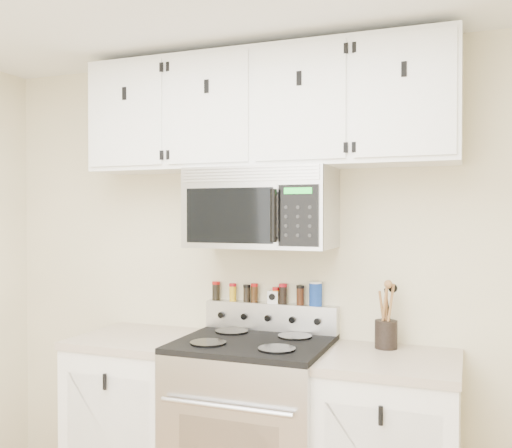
{
  "coord_description": "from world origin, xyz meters",
  "views": [
    {
      "loc": [
        1.04,
        -1.28,
        1.6
      ],
      "look_at": [
        0.01,
        1.45,
        1.55
      ],
      "focal_mm": 40.0,
      "sensor_mm": 36.0,
      "label": 1
    }
  ],
  "objects": [
    {
      "name": "spice_jar_0",
      "position": [
        -0.34,
        1.71,
        1.15
      ],
      "size": [
        0.05,
        0.05,
        0.11
      ],
      "color": "black",
      "rests_on": "range"
    },
    {
      "name": "upper_cabinets",
      "position": [
        -0.0,
        1.58,
        2.15
      ],
      "size": [
        2.0,
        0.35,
        0.62
      ],
      "color": "white",
      "rests_on": "back_wall"
    },
    {
      "name": "microwave",
      "position": [
        0.0,
        1.55,
        1.63
      ],
      "size": [
        0.76,
        0.44,
        0.42
      ],
      "color": "#9E9EA3",
      "rests_on": "back_wall"
    },
    {
      "name": "spice_jar_6",
      "position": [
        0.17,
        1.71,
        1.15
      ],
      "size": [
        0.04,
        0.04,
        0.11
      ],
      "color": "#3B1C0E",
      "rests_on": "range"
    },
    {
      "name": "spice_jar_3",
      "position": [
        -0.1,
        1.71,
        1.15
      ],
      "size": [
        0.04,
        0.04,
        0.11
      ],
      "color": "#3A210D",
      "rests_on": "range"
    },
    {
      "name": "range",
      "position": [
        0.0,
        1.43,
        0.49
      ],
      "size": [
        0.76,
        0.65,
        1.1
      ],
      "color": "#B7B7BA",
      "rests_on": "floor"
    },
    {
      "name": "spice_jar_4",
      "position": [
        0.03,
        1.71,
        1.15
      ],
      "size": [
        0.04,
        0.04,
        0.09
      ],
      "color": "#C38417",
      "rests_on": "range"
    },
    {
      "name": "utensil_crock",
      "position": [
        0.64,
        1.62,
        1.0
      ],
      "size": [
        0.11,
        0.11,
        0.33
      ],
      "color": "black",
      "rests_on": "base_cabinet_right"
    },
    {
      "name": "kitchen_timer",
      "position": [
        0.02,
        1.71,
        1.13
      ],
      "size": [
        0.06,
        0.05,
        0.07
      ],
      "primitive_type": "cube",
      "rotation": [
        0.0,
        0.0,
        0.08
      ],
      "color": "white",
      "rests_on": "range"
    },
    {
      "name": "salt_canister",
      "position": [
        0.26,
        1.71,
        1.17
      ],
      "size": [
        0.07,
        0.07,
        0.13
      ],
      "color": "navy",
      "rests_on": "range"
    },
    {
      "name": "spice_jar_2",
      "position": [
        -0.14,
        1.71,
        1.15
      ],
      "size": [
        0.04,
        0.04,
        0.1
      ],
      "color": "black",
      "rests_on": "range"
    },
    {
      "name": "base_cabinet_left",
      "position": [
        -0.69,
        1.45,
        0.46
      ],
      "size": [
        0.64,
        0.62,
        0.92
      ],
      "color": "white",
      "rests_on": "floor"
    },
    {
      "name": "spice_jar_1",
      "position": [
        -0.23,
        1.71,
        1.15
      ],
      "size": [
        0.04,
        0.04,
        0.1
      ],
      "color": "gold",
      "rests_on": "range"
    },
    {
      "name": "back_wall",
      "position": [
        0.0,
        1.75,
        1.25
      ],
      "size": [
        3.5,
        0.01,
        2.5
      ],
      "primitive_type": "cube",
      "color": "#BEB38E",
      "rests_on": "floor"
    },
    {
      "name": "spice_jar_5",
      "position": [
        0.07,
        1.71,
        1.16
      ],
      "size": [
        0.05,
        0.05,
        0.11
      ],
      "color": "black",
      "rests_on": "range"
    }
  ]
}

